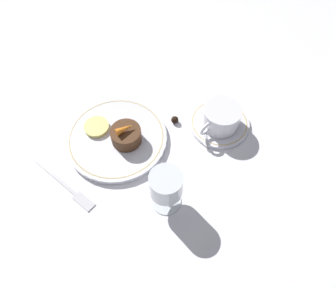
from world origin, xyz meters
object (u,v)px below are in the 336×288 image
Objects in this scene: fork at (68,187)px; wine_glass at (166,186)px; dessert_cake at (126,135)px; coffee_cup at (221,117)px; dinner_plate at (117,138)px.

wine_glass is at bearing 128.59° from fork.
wine_glass is 1.54× the size of dessert_cake.
wine_glass is at bearing 13.49° from coffee_cup.
wine_glass reaches higher than dessert_cake.
fork is (0.14, -0.17, -0.07)m from wine_glass.
dessert_cake is (-0.17, -0.00, 0.03)m from fork.
wine_glass reaches higher than fork.
dinner_plate is 0.04m from dessert_cake.
wine_glass is at bearing 83.85° from dinner_plate.
dinner_plate is at bearing -96.15° from wine_glass.
dinner_plate is 3.39× the size of dessert_cake.
wine_glass is (0.02, 0.20, 0.07)m from dinner_plate.
wine_glass is 0.18m from dessert_cake.
dinner_plate is 0.26m from coffee_cup.
coffee_cup is at bearing 148.99° from dessert_cake.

